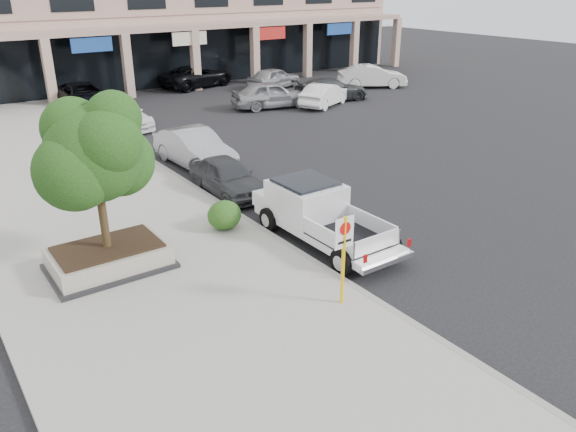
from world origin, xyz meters
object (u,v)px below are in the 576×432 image
object	(u,v)px
planter	(109,257)
curb_car_a	(227,176)
no_parking_sign	(344,249)
lot_car_e	(274,78)
curb_car_b	(195,148)
curb_car_c	(123,115)
pickup_truck	(326,216)
lot_car_a	(271,95)
lot_car_b	(325,95)
planter_tree	(98,152)
curb_car_d	(84,96)
lot_car_c	(331,89)
lot_car_d	(197,76)
lot_car_f	(372,76)

from	to	relation	value
planter	curb_car_a	distance (m)	6.74
no_parking_sign	lot_car_e	world-z (taller)	no_parking_sign
curb_car_a	lot_car_e	distance (m)	21.61
curb_car_b	curb_car_c	world-z (taller)	curb_car_b
curb_car_a	lot_car_e	xyz separation A→B (m)	(13.47, 16.90, 0.08)
pickup_truck	lot_car_a	distance (m)	19.43
lot_car_b	no_parking_sign	bearing A→B (deg)	117.53
lot_car_a	planter_tree	bearing A→B (deg)	146.69
planter	pickup_truck	xyz separation A→B (m)	(6.06, -1.93, 0.40)
lot_car_e	curb_car_d	bearing A→B (deg)	68.62
curb_car_c	curb_car_d	xyz separation A→B (m)	(-0.26, 6.03, 0.10)
curb_car_b	lot_car_c	world-z (taller)	curb_car_b
no_parking_sign	curb_car_d	distance (m)	26.78
planter_tree	planter	bearing A→B (deg)	-131.03
curb_car_b	lot_car_e	distance (m)	18.46
pickup_truck	lot_car_d	size ratio (longest dim) A/B	0.97
lot_car_e	lot_car_f	distance (m)	7.24
pickup_truck	curb_car_b	world-z (taller)	pickup_truck
lot_car_b	lot_car_c	distance (m)	1.77
pickup_truck	lot_car_f	xyz separation A→B (m)	(19.33, 18.61, -0.06)
lot_car_b	curb_car_b	bearing A→B (deg)	92.64
lot_car_d	lot_car_f	world-z (taller)	lot_car_f
planter_tree	curb_car_c	distance (m)	16.80
planter	curb_car_c	xyz separation A→B (m)	(6.12, 15.61, 0.20)
curb_car_d	lot_car_a	size ratio (longest dim) A/B	1.14
curb_car_a	lot_car_c	xyz separation A→B (m)	(14.16, 11.18, 0.04)
planter_tree	curb_car_a	bearing A→B (deg)	31.09
pickup_truck	curb_car_d	distance (m)	23.57
curb_car_c	pickup_truck	bearing A→B (deg)	-94.72
lot_car_c	curb_car_a	bearing A→B (deg)	139.93
planter	lot_car_b	size ratio (longest dim) A/B	0.74
planter	curb_car_a	size ratio (longest dim) A/B	0.80
no_parking_sign	lot_car_a	world-z (taller)	no_parking_sign
pickup_truck	lot_car_c	world-z (taller)	pickup_truck
pickup_truck	planter	bearing A→B (deg)	162.03
curb_car_c	curb_car_d	size ratio (longest dim) A/B	0.83
curb_car_a	lot_car_b	bearing A→B (deg)	39.71
curb_car_b	curb_car_a	bearing A→B (deg)	-100.51
lot_car_a	curb_car_c	bearing A→B (deg)	99.19
planter	lot_car_a	bearing A→B (deg)	44.43
pickup_truck	curb_car_d	world-z (taller)	pickup_truck
planter	lot_car_b	xyz separation A→B (m)	(18.48, 13.64, 0.23)
curb_car_b	lot_car_d	world-z (taller)	lot_car_d
curb_car_b	curb_car_d	distance (m)	14.38
planter_tree	lot_car_b	distance (m)	22.93
curb_car_a	curb_car_c	distance (m)	12.09
curb_car_a	curb_car_d	xyz separation A→B (m)	(0.13, 18.11, 0.09)
no_parking_sign	lot_car_d	xyz separation A→B (m)	(10.84, 29.30, -0.84)
curb_car_b	curb_car_d	world-z (taller)	curb_car_b
no_parking_sign	lot_car_c	bearing A→B (deg)	51.33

